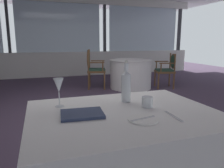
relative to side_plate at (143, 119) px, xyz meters
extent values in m
plane|color=#47384C|center=(0.16, 2.18, -0.75)|extent=(15.27, 15.27, 0.00)
cube|color=silver|center=(0.16, 6.59, -0.33)|extent=(10.15, 0.12, 0.85)
cube|color=silver|center=(0.16, 6.61, 0.92)|extent=(2.80, 0.02, 1.64)
cube|color=#333338|center=(-1.43, 6.59, 0.92)|extent=(0.08, 0.14, 1.64)
cube|color=silver|center=(3.34, 6.61, 0.92)|extent=(2.80, 0.02, 1.64)
cube|color=#333338|center=(1.75, 6.59, 0.92)|extent=(0.08, 0.14, 1.64)
cube|color=#333338|center=(4.93, 6.59, 0.92)|extent=(0.08, 0.14, 1.64)
cube|color=white|center=(-0.05, 0.19, -0.02)|extent=(1.27, 0.99, 0.02)
cube|color=white|center=(-0.05, 0.19, -0.39)|extent=(1.23, 0.96, 0.73)
cylinder|color=white|center=(0.00, 0.00, 0.00)|extent=(0.19, 0.19, 0.01)
cube|color=silver|center=(0.00, 0.00, 0.01)|extent=(0.18, 0.05, 0.00)
cube|color=silver|center=(0.21, 0.00, 0.00)|extent=(0.03, 0.20, 0.00)
cylinder|color=white|center=(0.06, 0.42, 0.10)|extent=(0.07, 0.07, 0.22)
cone|color=white|center=(0.06, 0.42, 0.23)|extent=(0.07, 0.07, 0.03)
cylinder|color=white|center=(0.06, 0.42, 0.27)|extent=(0.03, 0.03, 0.06)
sphere|color=silver|center=(0.06, 0.42, 0.31)|extent=(0.03, 0.03, 0.03)
cylinder|color=white|center=(-0.45, 0.45, 0.00)|extent=(0.06, 0.06, 0.00)
cylinder|color=white|center=(-0.45, 0.45, 0.05)|extent=(0.01, 0.01, 0.10)
cone|color=white|center=(-0.45, 0.45, 0.15)|extent=(0.07, 0.07, 0.10)
cylinder|color=white|center=(0.15, 0.23, 0.03)|extent=(0.08, 0.08, 0.08)
cube|color=#2D3856|center=(-0.33, 0.20, 0.01)|extent=(0.29, 0.23, 0.02)
cylinder|color=white|center=(1.69, 4.04, -0.02)|extent=(1.10, 1.10, 0.02)
cylinder|color=white|center=(1.69, 4.04, -0.39)|extent=(1.07, 1.07, 0.73)
cube|color=brown|center=(2.54, 3.78, -0.32)|extent=(0.57, 0.57, 0.05)
cube|color=#284738|center=(2.54, 3.78, -0.28)|extent=(0.53, 0.53, 0.04)
cylinder|color=brown|center=(2.30, 3.65, -0.55)|extent=(0.04, 0.04, 0.41)
cylinder|color=brown|center=(2.41, 4.03, -0.55)|extent=(0.04, 0.04, 0.41)
cylinder|color=brown|center=(2.68, 3.53, -0.55)|extent=(0.04, 0.04, 0.41)
cylinder|color=brown|center=(2.79, 3.91, -0.55)|extent=(0.04, 0.04, 0.41)
cylinder|color=brown|center=(2.68, 3.53, -0.07)|extent=(0.04, 0.04, 0.45)
cylinder|color=brown|center=(2.79, 3.91, -0.07)|extent=(0.04, 0.04, 0.45)
ellipsoid|color=#284738|center=(2.75, 3.72, -0.05)|extent=(0.16, 0.39, 0.38)
torus|color=brown|center=(2.75, 3.72, -0.05)|extent=(0.14, 0.38, 0.39)
cube|color=brown|center=(2.45, 3.55, -0.07)|extent=(0.36, 0.14, 0.03)
cylinder|color=brown|center=(2.32, 3.59, -0.18)|extent=(0.03, 0.03, 0.22)
cube|color=brown|center=(2.60, 4.03, -0.07)|extent=(0.36, 0.14, 0.03)
cylinder|color=brown|center=(2.46, 4.07, -0.18)|extent=(0.03, 0.03, 0.22)
cube|color=brown|center=(0.84, 4.30, -0.30)|extent=(0.57, 0.57, 0.05)
cube|color=#284738|center=(0.84, 4.30, -0.25)|extent=(0.53, 0.53, 0.04)
cylinder|color=brown|center=(1.09, 4.43, -0.54)|extent=(0.04, 0.04, 0.43)
cylinder|color=brown|center=(0.97, 4.05, -0.54)|extent=(0.04, 0.04, 0.43)
cylinder|color=brown|center=(0.70, 4.55, -0.54)|extent=(0.04, 0.04, 0.43)
cylinder|color=brown|center=(0.59, 4.17, -0.54)|extent=(0.04, 0.04, 0.43)
cylinder|color=brown|center=(0.70, 4.55, -0.01)|extent=(0.04, 0.04, 0.53)
cylinder|color=brown|center=(0.59, 4.17, -0.01)|extent=(0.04, 0.04, 0.53)
ellipsoid|color=#284738|center=(0.63, 4.36, 0.02)|extent=(0.16, 0.39, 0.45)
torus|color=brown|center=(0.63, 4.36, 0.02)|extent=(0.16, 0.45, 0.46)
cube|color=brown|center=(0.93, 4.53, -0.05)|extent=(0.36, 0.14, 0.03)
cylinder|color=brown|center=(1.06, 4.49, -0.16)|extent=(0.03, 0.03, 0.22)
cube|color=brown|center=(0.78, 4.05, -0.05)|extent=(0.36, 0.14, 0.03)
cylinder|color=brown|center=(0.92, 4.01, -0.16)|extent=(0.03, 0.03, 0.22)
camera|label=1|loc=(-0.58, -1.12, 0.47)|focal=34.63mm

